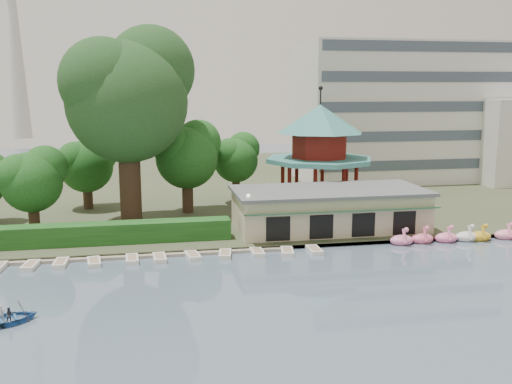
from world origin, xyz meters
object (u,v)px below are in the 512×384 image
object	(u,v)px
rowboat_with_passengers	(5,315)
boathouse	(329,209)
dock	(92,257)
pavilion	(320,146)
big_tree	(128,92)

from	to	relation	value
rowboat_with_passengers	boathouse	bearing A→B (deg)	33.99
boathouse	dock	bearing A→B (deg)	-167.76
dock	boathouse	xyz separation A→B (m)	(22.00, 4.77, 2.25)
boathouse	pavilion	xyz separation A→B (m)	(2.00, 10.03, 5.11)
dock	big_tree	bearing A→B (deg)	73.95
pavilion	rowboat_with_passengers	distance (m)	39.74
boathouse	big_tree	distance (m)	22.78
boathouse	pavilion	size ratio (longest dim) A/B	1.38
dock	big_tree	xyz separation A→B (m)	(3.16, 10.99, 13.45)
big_tree	rowboat_with_passengers	xyz separation A→B (m)	(-7.03, -23.66, -13.03)
dock	boathouse	size ratio (longest dim) A/B	1.83
boathouse	big_tree	xyz separation A→B (m)	(-18.84, 6.22, 11.20)
boathouse	big_tree	size ratio (longest dim) A/B	0.94
pavilion	boathouse	bearing A→B (deg)	-101.28
boathouse	pavilion	world-z (taller)	pavilion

